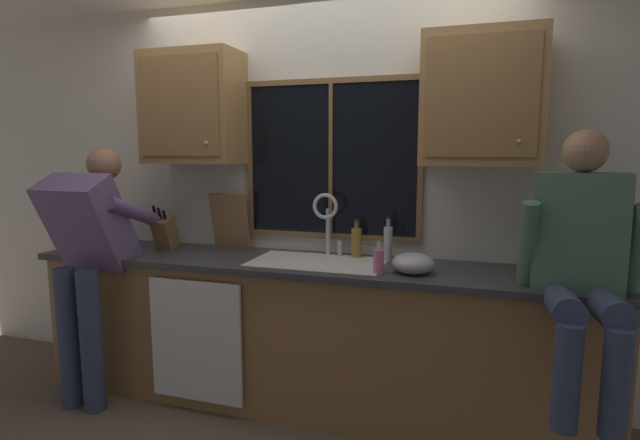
% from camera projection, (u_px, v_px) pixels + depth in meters
% --- Properties ---
extents(back_wall, '(5.81, 0.12, 2.55)m').
position_uv_depth(back_wall, '(323.00, 198.00, 3.25)').
color(back_wall, silver).
rests_on(back_wall, floor).
extents(window_glass, '(1.10, 0.02, 0.95)m').
position_uv_depth(window_glass, '(331.00, 160.00, 3.13)').
color(window_glass, black).
extents(window_frame_top, '(1.17, 0.02, 0.04)m').
position_uv_depth(window_frame_top, '(331.00, 81.00, 3.05)').
color(window_frame_top, brown).
extents(window_frame_bottom, '(1.17, 0.02, 0.04)m').
position_uv_depth(window_frame_bottom, '(331.00, 236.00, 3.19)').
color(window_frame_bottom, brown).
extents(window_frame_left, '(0.04, 0.02, 0.95)m').
position_uv_depth(window_frame_left, '(250.00, 160.00, 3.29)').
color(window_frame_left, brown).
extents(window_frame_right, '(0.03, 0.02, 0.95)m').
position_uv_depth(window_frame_right, '(421.00, 160.00, 2.95)').
color(window_frame_right, brown).
extents(window_mullion_center, '(0.02, 0.02, 0.95)m').
position_uv_depth(window_mullion_center, '(331.00, 160.00, 3.12)').
color(window_mullion_center, brown).
extents(lower_cabinet_run, '(3.41, 0.58, 0.88)m').
position_uv_depth(lower_cabinet_run, '(306.00, 336.00, 3.03)').
color(lower_cabinet_run, olive).
rests_on(lower_cabinet_run, floor).
extents(countertop, '(3.47, 0.62, 0.04)m').
position_uv_depth(countertop, '(305.00, 265.00, 2.95)').
color(countertop, '#38383D').
rests_on(countertop, lower_cabinet_run).
extents(dishwasher_front, '(0.60, 0.02, 0.74)m').
position_uv_depth(dishwasher_front, '(196.00, 341.00, 2.91)').
color(dishwasher_front, white).
extents(upper_cabinet_left, '(0.64, 0.36, 0.72)m').
position_uv_depth(upper_cabinet_left, '(193.00, 108.00, 3.20)').
color(upper_cabinet_left, '#A87A47').
extents(upper_cabinet_right, '(0.64, 0.36, 0.72)m').
position_uv_depth(upper_cabinet_right, '(481.00, 99.00, 2.66)').
color(upper_cabinet_right, '#A87A47').
extents(sink, '(0.80, 0.46, 0.21)m').
position_uv_depth(sink, '(317.00, 278.00, 2.95)').
color(sink, silver).
rests_on(sink, lower_cabinet_run).
extents(faucet, '(0.18, 0.09, 0.40)m').
position_uv_depth(faucet, '(327.00, 217.00, 3.07)').
color(faucet, silver).
rests_on(faucet, countertop).
extents(person_standing, '(0.53, 0.66, 1.60)m').
position_uv_depth(person_standing, '(89.00, 250.00, 3.02)').
color(person_standing, '#384260').
rests_on(person_standing, floor).
extents(person_sitting_on_counter, '(0.54, 0.62, 1.26)m').
position_uv_depth(person_sitting_on_counter, '(582.00, 255.00, 2.25)').
color(person_sitting_on_counter, '#384260').
rests_on(person_sitting_on_counter, countertop).
extents(knife_block, '(0.12, 0.18, 0.32)m').
position_uv_depth(knife_block, '(165.00, 233.00, 3.33)').
color(knife_block, olive).
rests_on(knife_block, countertop).
extents(cutting_board, '(0.27, 0.10, 0.38)m').
position_uv_depth(cutting_board, '(230.00, 221.00, 3.31)').
color(cutting_board, '#997047').
rests_on(cutting_board, countertop).
extents(mixing_bowl, '(0.23, 0.23, 0.12)m').
position_uv_depth(mixing_bowl, '(413.00, 263.00, 2.66)').
color(mixing_bowl, '#B7B7BC').
rests_on(mixing_bowl, countertop).
extents(soap_dispenser, '(0.06, 0.07, 0.18)m').
position_uv_depth(soap_dispenser, '(379.00, 261.00, 2.65)').
color(soap_dispenser, pink).
rests_on(soap_dispenser, countertop).
extents(bottle_green_glass, '(0.05, 0.05, 0.27)m').
position_uv_depth(bottle_green_glass, '(388.00, 243.00, 2.95)').
color(bottle_green_glass, '#B7B7BC').
rests_on(bottle_green_glass, countertop).
extents(bottle_tall_clear, '(0.07, 0.07, 0.24)m').
position_uv_depth(bottle_tall_clear, '(357.00, 242.00, 3.05)').
color(bottle_tall_clear, olive).
rests_on(bottle_tall_clear, countertop).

